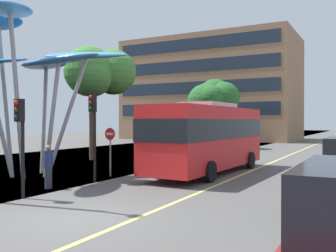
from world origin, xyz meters
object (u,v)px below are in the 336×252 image
object	(u,v)px
traffic_light_kerb_near	(20,126)
no_entry_sign	(110,144)
traffic_light_kerb_far	(93,119)
leaf_sculpture	(36,56)
red_bus	(208,135)
pedestrian	(48,167)

from	to	relation	value
traffic_light_kerb_near	no_entry_sign	size ratio (longest dim) A/B	1.46
traffic_light_kerb_near	traffic_light_kerb_far	bearing A→B (deg)	91.05
no_entry_sign	traffic_light_kerb_near	bearing A→B (deg)	-84.57
leaf_sculpture	no_entry_sign	xyz separation A→B (m)	(3.28, 1.68, -4.35)
traffic_light_kerb_near	red_bus	bearing A→B (deg)	70.46
leaf_sculpture	traffic_light_kerb_far	xyz separation A→B (m)	(3.77, -0.22, -3.11)
traffic_light_kerb_far	leaf_sculpture	bearing A→B (deg)	176.73
red_bus	no_entry_sign	distance (m)	5.14
red_bus	traffic_light_kerb_far	world-z (taller)	traffic_light_kerb_far
leaf_sculpture	traffic_light_kerb_near	size ratio (longest dim) A/B	2.37
leaf_sculpture	pedestrian	xyz separation A→B (m)	(3.18, -2.31, -5.07)
traffic_light_kerb_far	no_entry_sign	world-z (taller)	traffic_light_kerb_far
traffic_light_kerb_near	leaf_sculpture	bearing A→B (deg)	132.00
leaf_sculpture	traffic_light_kerb_near	xyz separation A→B (m)	(3.84, -4.27, -3.41)
red_bus	leaf_sculpture	bearing A→B (deg)	-144.83
red_bus	no_entry_sign	bearing A→B (deg)	-139.03
no_entry_sign	red_bus	bearing A→B (deg)	40.97
leaf_sculpture	traffic_light_kerb_far	bearing A→B (deg)	-3.27
red_bus	no_entry_sign	size ratio (longest dim) A/B	4.17
red_bus	leaf_sculpture	distance (m)	9.59
red_bus	traffic_light_kerb_near	distance (m)	9.89
pedestrian	traffic_light_kerb_near	bearing A→B (deg)	-71.15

